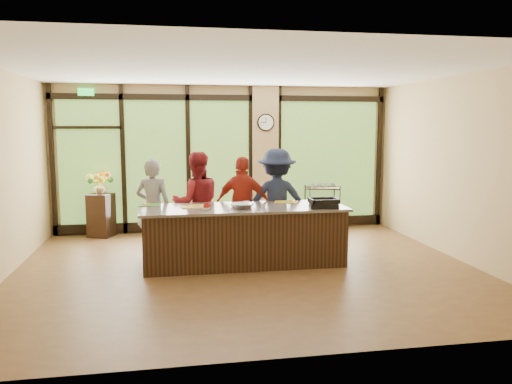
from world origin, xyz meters
name	(u,v)px	position (x,y,z in m)	size (l,w,h in m)	color
floor	(247,269)	(0.00, 0.00, 0.00)	(7.00, 7.00, 0.00)	brown
ceiling	(246,69)	(0.00, 0.00, 3.00)	(7.00, 7.00, 0.00)	silver
back_wall	(225,159)	(0.00, 3.00, 1.50)	(7.00, 7.00, 0.00)	tan
right_wall	(460,168)	(3.50, 0.00, 1.50)	(6.00, 6.00, 0.00)	tan
window_wall	(233,164)	(0.16, 2.95, 1.39)	(6.90, 0.12, 3.00)	tan
island_base	(244,237)	(0.00, 0.30, 0.44)	(3.10, 1.00, 0.88)	#321E10
countertop	(244,208)	(0.00, 0.30, 0.90)	(3.20, 1.10, 0.04)	#6D615A
wall_clock	(266,122)	(0.85, 2.87, 2.25)	(0.36, 0.04, 0.36)	black
cook_left	(153,208)	(-1.42, 1.07, 0.82)	(0.60, 0.39, 1.64)	gray
cook_midleft	(197,203)	(-0.69, 1.12, 0.87)	(0.85, 0.66, 1.75)	maroon
cook_midright	(243,205)	(0.10, 1.05, 0.83)	(0.97, 0.41, 1.66)	maroon
cook_right	(277,201)	(0.68, 0.99, 0.90)	(1.16, 0.67, 1.79)	#181F36
roasting_pan	(324,205)	(1.21, -0.01, 0.96)	(0.43, 0.33, 0.08)	black
mixing_bowl	(243,206)	(-0.05, 0.14, 0.96)	(0.33, 0.33, 0.08)	silver
cutting_board_left	(149,205)	(-1.47, 0.69, 0.93)	(0.36, 0.27, 0.01)	#417C2D
cutting_board_center	(193,207)	(-0.78, 0.40, 0.93)	(0.39, 0.29, 0.01)	gold
cutting_board_right	(286,202)	(0.76, 0.62, 0.93)	(0.38, 0.29, 0.01)	gold
prep_bowl_near	(206,209)	(-0.62, 0.08, 0.94)	(0.14, 0.14, 0.04)	white
prep_bowl_mid	(235,205)	(-0.14, 0.33, 0.94)	(0.14, 0.14, 0.04)	white
prep_bowl_far	(247,202)	(0.11, 0.66, 0.93)	(0.12, 0.12, 0.03)	white
red_ramekin	(207,207)	(-0.59, 0.13, 0.96)	(0.11, 0.11, 0.09)	#A91610
flower_stand	(101,215)	(-2.49, 2.75, 0.43)	(0.43, 0.43, 0.85)	#321E10
flower_vase	(100,187)	(-2.49, 2.75, 0.98)	(0.25, 0.25, 0.26)	#998353
bar_cart	(322,201)	(2.06, 2.75, 0.59)	(0.81, 0.61, 0.98)	#321E10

